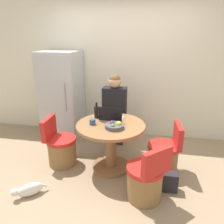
{
  "coord_description": "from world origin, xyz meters",
  "views": [
    {
      "loc": [
        0.51,
        -2.63,
        1.95
      ],
      "look_at": [
        -0.02,
        0.31,
        0.88
      ],
      "focal_mm": 35.0,
      "sensor_mm": 36.0,
      "label": 1
    }
  ],
  "objects_px": {
    "chair_left_side": "(61,149)",
    "refrigerator": "(62,96)",
    "dining_table": "(111,140)",
    "bottle": "(97,112)",
    "cat": "(28,190)",
    "person_seated": "(115,108)",
    "chair_right_side": "(164,156)",
    "fruit_bowl": "(115,126)",
    "laptop": "(111,117)",
    "handbag": "(166,181)",
    "chair_near_right_corner": "(146,180)"
  },
  "relations": [
    {
      "from": "refrigerator",
      "to": "dining_table",
      "type": "distance_m",
      "value": 1.5
    },
    {
      "from": "person_seated",
      "to": "cat",
      "type": "xyz_separation_m",
      "value": [
        -0.86,
        -1.51,
        -0.64
      ]
    },
    {
      "from": "bottle",
      "to": "handbag",
      "type": "relative_size",
      "value": 0.82
    },
    {
      "from": "chair_right_side",
      "to": "laptop",
      "type": "bearing_deg",
      "value": -100.92
    },
    {
      "from": "dining_table",
      "to": "cat",
      "type": "height_order",
      "value": "dining_table"
    },
    {
      "from": "bottle",
      "to": "cat",
      "type": "xyz_separation_m",
      "value": [
        -0.65,
        -1.01,
        -0.73
      ]
    },
    {
      "from": "refrigerator",
      "to": "chair_right_side",
      "type": "bearing_deg",
      "value": -24.97
    },
    {
      "from": "chair_left_side",
      "to": "cat",
      "type": "bearing_deg",
      "value": 169.42
    },
    {
      "from": "laptop",
      "to": "cat",
      "type": "height_order",
      "value": "laptop"
    },
    {
      "from": "dining_table",
      "to": "handbag",
      "type": "height_order",
      "value": "dining_table"
    },
    {
      "from": "dining_table",
      "to": "bottle",
      "type": "relative_size",
      "value": 4.03
    },
    {
      "from": "cat",
      "to": "handbag",
      "type": "bearing_deg",
      "value": 154.93
    },
    {
      "from": "chair_near_right_corner",
      "to": "chair_left_side",
      "type": "height_order",
      "value": "same"
    },
    {
      "from": "chair_right_side",
      "to": "handbag",
      "type": "distance_m",
      "value": 0.44
    },
    {
      "from": "dining_table",
      "to": "chair_right_side",
      "type": "height_order",
      "value": "chair_right_side"
    },
    {
      "from": "person_seated",
      "to": "bottle",
      "type": "height_order",
      "value": "person_seated"
    },
    {
      "from": "dining_table",
      "to": "bottle",
      "type": "xyz_separation_m",
      "value": [
        -0.26,
        0.21,
        0.34
      ]
    },
    {
      "from": "chair_right_side",
      "to": "person_seated",
      "type": "relative_size",
      "value": 0.58
    },
    {
      "from": "dining_table",
      "to": "handbag",
      "type": "xyz_separation_m",
      "value": [
        0.8,
        -0.37,
        -0.35
      ]
    },
    {
      "from": "bottle",
      "to": "laptop",
      "type": "bearing_deg",
      "value": -14.14
    },
    {
      "from": "dining_table",
      "to": "fruit_bowl",
      "type": "relative_size",
      "value": 3.82
    },
    {
      "from": "refrigerator",
      "to": "dining_table",
      "type": "xyz_separation_m",
      "value": [
        1.11,
        -0.94,
        -0.35
      ]
    },
    {
      "from": "fruit_bowl",
      "to": "refrigerator",
      "type": "bearing_deg",
      "value": 138.27
    },
    {
      "from": "fruit_bowl",
      "to": "laptop",
      "type": "bearing_deg",
      "value": 109.23
    },
    {
      "from": "bottle",
      "to": "handbag",
      "type": "xyz_separation_m",
      "value": [
        1.06,
        -0.58,
        -0.69
      ]
    },
    {
      "from": "refrigerator",
      "to": "fruit_bowl",
      "type": "bearing_deg",
      "value": -41.73
    },
    {
      "from": "chair_near_right_corner",
      "to": "handbag",
      "type": "bearing_deg",
      "value": 175.56
    },
    {
      "from": "chair_right_side",
      "to": "chair_near_right_corner",
      "type": "distance_m",
      "value": 0.67
    },
    {
      "from": "dining_table",
      "to": "person_seated",
      "type": "distance_m",
      "value": 0.76
    },
    {
      "from": "refrigerator",
      "to": "laptop",
      "type": "distance_m",
      "value": 1.35
    },
    {
      "from": "refrigerator",
      "to": "bottle",
      "type": "bearing_deg",
      "value": -40.2
    },
    {
      "from": "laptop",
      "to": "bottle",
      "type": "height_order",
      "value": "bottle"
    },
    {
      "from": "cat",
      "to": "handbag",
      "type": "distance_m",
      "value": 1.77
    },
    {
      "from": "fruit_bowl",
      "to": "cat",
      "type": "bearing_deg",
      "value": -146.0
    },
    {
      "from": "refrigerator",
      "to": "bottle",
      "type": "height_order",
      "value": "refrigerator"
    },
    {
      "from": "dining_table",
      "to": "fruit_bowl",
      "type": "height_order",
      "value": "fruit_bowl"
    },
    {
      "from": "person_seated",
      "to": "cat",
      "type": "relative_size",
      "value": 3.62
    },
    {
      "from": "refrigerator",
      "to": "chair_left_side",
      "type": "bearing_deg",
      "value": -71.29
    },
    {
      "from": "fruit_bowl",
      "to": "chair_left_side",
      "type": "bearing_deg",
      "value": 172.99
    },
    {
      "from": "fruit_bowl",
      "to": "cat",
      "type": "xyz_separation_m",
      "value": [
        -0.99,
        -0.67,
        -0.67
      ]
    },
    {
      "from": "fruit_bowl",
      "to": "handbag",
      "type": "relative_size",
      "value": 0.87
    },
    {
      "from": "dining_table",
      "to": "chair_left_side",
      "type": "distance_m",
      "value": 0.82
    },
    {
      "from": "bottle",
      "to": "cat",
      "type": "bearing_deg",
      "value": -122.95
    },
    {
      "from": "person_seated",
      "to": "laptop",
      "type": "xyz_separation_m",
      "value": [
        0.04,
        -0.56,
        0.04
      ]
    },
    {
      "from": "chair_near_right_corner",
      "to": "bottle",
      "type": "height_order",
      "value": "bottle"
    },
    {
      "from": "chair_left_side",
      "to": "refrigerator",
      "type": "bearing_deg",
      "value": 17.24
    },
    {
      "from": "dining_table",
      "to": "chair_left_side",
      "type": "xyz_separation_m",
      "value": [
        -0.79,
        -0.02,
        -0.22
      ]
    },
    {
      "from": "chair_near_right_corner",
      "to": "laptop",
      "type": "height_order",
      "value": "laptop"
    },
    {
      "from": "chair_near_right_corner",
      "to": "fruit_bowl",
      "type": "height_order",
      "value": "fruit_bowl"
    },
    {
      "from": "chair_left_side",
      "to": "laptop",
      "type": "bearing_deg",
      "value": -78.75
    }
  ]
}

